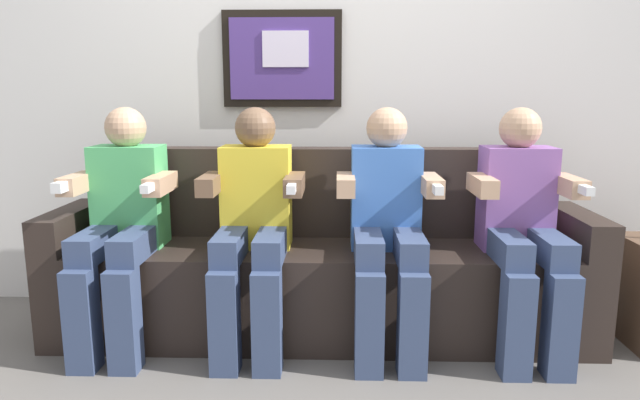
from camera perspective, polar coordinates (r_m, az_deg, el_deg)
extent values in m
plane|color=#66605B|center=(2.63, -0.10, -15.81)|extent=(6.48, 6.48, 0.00)
cube|color=silver|center=(3.12, 0.35, 13.06)|extent=(4.98, 0.05, 2.60)
cube|color=black|center=(3.09, -3.82, 13.98)|extent=(0.63, 0.03, 0.50)
cube|color=#4C337F|center=(3.08, -3.85, 14.00)|extent=(0.55, 0.02, 0.42)
cube|color=silver|center=(3.07, -3.49, 14.94)|extent=(0.24, 0.02, 0.18)
cube|color=#2D231E|center=(2.81, 0.09, -9.03)|extent=(2.30, 0.58, 0.45)
cube|color=#2D231E|center=(2.90, 0.22, 0.84)|extent=(2.30, 0.14, 0.45)
cube|color=#2D231E|center=(3.07, -23.56, -6.56)|extent=(0.14, 0.58, 0.62)
cube|color=#2D231E|center=(3.00, 24.27, -6.96)|extent=(0.14, 0.58, 0.62)
cube|color=#4CB266|center=(2.85, -18.61, 0.39)|extent=(0.32, 0.20, 0.48)
sphere|color=tan|center=(2.81, -19.01, 6.93)|extent=(0.19, 0.19, 0.19)
cube|color=#38476B|center=(2.74, -21.59, -4.06)|extent=(0.12, 0.40, 0.12)
cube|color=#38476B|center=(2.67, -18.03, -4.18)|extent=(0.12, 0.40, 0.12)
cube|color=#38476B|center=(2.65, -22.87, -11.12)|extent=(0.12, 0.12, 0.45)
cube|color=#38476B|center=(2.58, -19.17, -11.43)|extent=(0.12, 0.12, 0.45)
cube|color=tan|center=(2.80, -23.20, 1.57)|extent=(0.08, 0.28, 0.08)
cube|color=tan|center=(2.66, -15.76, 1.61)|extent=(0.08, 0.28, 0.08)
cube|color=white|center=(2.51, -16.85, 1.25)|extent=(0.04, 0.13, 0.04)
cube|color=white|center=(2.66, -24.64, 1.23)|extent=(0.04, 0.10, 0.04)
cube|color=yellow|center=(2.70, -6.39, 0.34)|extent=(0.32, 0.20, 0.48)
sphere|color=brown|center=(2.66, -6.54, 7.25)|extent=(0.19, 0.19, 0.19)
cube|color=#38476B|center=(2.56, -8.93, -4.42)|extent=(0.12, 0.40, 0.12)
cube|color=#38476B|center=(2.53, -4.92, -4.49)|extent=(0.12, 0.40, 0.12)
cube|color=#38476B|center=(2.47, -9.60, -12.04)|extent=(0.12, 0.12, 0.45)
cube|color=#38476B|center=(2.44, -5.36, -12.20)|extent=(0.12, 0.12, 0.45)
cube|color=brown|center=(2.60, -10.94, 1.62)|extent=(0.08, 0.28, 0.08)
cube|color=brown|center=(2.55, -2.57, 1.60)|extent=(0.08, 0.28, 0.08)
cube|color=white|center=(2.39, -2.86, 1.23)|extent=(0.04, 0.13, 0.04)
cube|color=#3F72CC|center=(2.68, 6.60, 0.27)|extent=(0.32, 0.20, 0.48)
sphere|color=tan|center=(2.64, 6.75, 7.23)|extent=(0.19, 0.19, 0.19)
cube|color=#38476B|center=(2.52, 4.85, -4.57)|extent=(0.12, 0.40, 0.12)
cube|color=#38476B|center=(2.54, 8.92, -4.56)|extent=(0.12, 0.40, 0.12)
cube|color=#38476B|center=(2.43, 4.99, -12.33)|extent=(0.12, 0.12, 0.45)
cube|color=#38476B|center=(2.44, 9.31, -12.27)|extent=(0.12, 0.12, 0.45)
cube|color=tan|center=(2.54, 2.59, 1.58)|extent=(0.08, 0.28, 0.08)
cube|color=tan|center=(2.58, 11.08, 1.51)|extent=(0.08, 0.28, 0.08)
cube|color=white|center=(2.42, 11.69, 1.13)|extent=(0.04, 0.13, 0.04)
cube|color=#8C59A5|center=(2.80, 19.12, 0.19)|extent=(0.32, 0.20, 0.48)
sphere|color=tan|center=(2.76, 19.53, 6.84)|extent=(0.19, 0.19, 0.19)
cube|color=#38476B|center=(2.63, 18.28, -4.46)|extent=(0.12, 0.40, 0.12)
cube|color=#38476B|center=(2.68, 21.98, -4.39)|extent=(0.12, 0.40, 0.12)
cube|color=#38476B|center=(2.54, 19.18, -11.87)|extent=(0.12, 0.12, 0.45)
cube|color=#38476B|center=(2.59, 23.06, -11.62)|extent=(0.12, 0.12, 0.45)
cube|color=tan|center=(2.62, 16.03, 1.45)|extent=(0.08, 0.28, 0.08)
cube|color=tan|center=(2.74, 23.75, 1.35)|extent=(0.08, 0.28, 0.08)
cube|color=white|center=(2.59, 25.07, 0.98)|extent=(0.04, 0.13, 0.04)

